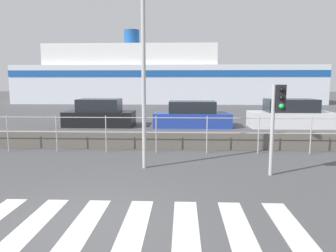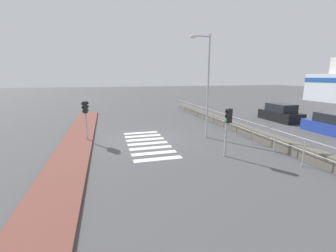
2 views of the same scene
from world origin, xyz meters
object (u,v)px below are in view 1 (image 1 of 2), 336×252
at_px(traffic_light_far, 278,109).
at_px(streetlamp, 142,28).
at_px(parked_car_white, 290,115).
at_px(ferry_boat, 160,79).
at_px(parked_car_blue, 192,116).
at_px(parked_car_black, 100,115).

height_order(traffic_light_far, streetlamp, streetlamp).
relative_size(streetlamp, parked_car_white, 1.43).
bearing_deg(ferry_boat, parked_car_blue, -81.42).
xyz_separation_m(ferry_boat, parked_car_blue, (3.21, -21.30, -2.27)).
bearing_deg(parked_car_blue, ferry_boat, 98.58).
bearing_deg(parked_car_white, ferry_boat, 112.04).
relative_size(traffic_light_far, ferry_boat, 0.07).
bearing_deg(parked_car_blue, parked_car_white, 0.00).
bearing_deg(parked_car_blue, traffic_light_far, -78.47).
xyz_separation_m(streetlamp, parked_car_white, (7.06, 9.20, -3.29)).
xyz_separation_m(parked_car_black, parked_car_blue, (5.23, -0.00, -0.05)).
distance_m(streetlamp, ferry_boat, 30.57).
bearing_deg(parked_car_white, traffic_light_far, -109.85).
xyz_separation_m(ferry_boat, parked_car_black, (-2.02, -21.30, -2.22)).
bearing_deg(traffic_light_far, parked_car_white, 70.15).
bearing_deg(parked_car_black, streetlamp, -68.72).
bearing_deg(parked_car_white, streetlamp, -127.48).
relative_size(traffic_light_far, parked_car_blue, 0.57).
distance_m(streetlamp, parked_car_black, 10.41).
distance_m(ferry_boat, parked_car_white, 23.09).
height_order(traffic_light_far, ferry_boat, ferry_boat).
xyz_separation_m(streetlamp, parked_car_blue, (1.64, 9.20, -3.35)).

